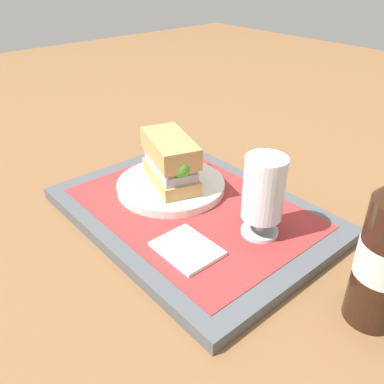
% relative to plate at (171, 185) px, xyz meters
% --- Properties ---
extents(ground_plane, '(3.00, 3.00, 0.00)m').
position_rel_plate_xyz_m(ground_plane, '(0.07, -0.01, -0.03)').
color(ground_plane, brown).
extents(tray, '(0.44, 0.32, 0.02)m').
position_rel_plate_xyz_m(tray, '(0.07, -0.01, -0.02)').
color(tray, '#4C5156').
rests_on(tray, ground_plane).
extents(placemat, '(0.38, 0.27, 0.00)m').
position_rel_plate_xyz_m(placemat, '(0.07, -0.01, -0.01)').
color(placemat, '#9E2D2D').
rests_on(placemat, tray).
extents(plate, '(0.19, 0.19, 0.01)m').
position_rel_plate_xyz_m(plate, '(0.00, 0.00, 0.00)').
color(plate, silver).
rests_on(plate, placemat).
extents(sandwich, '(0.14, 0.10, 0.08)m').
position_rel_plate_xyz_m(sandwich, '(0.00, -0.00, 0.05)').
color(sandwich, tan).
rests_on(sandwich, plate).
extents(beer_glass, '(0.06, 0.06, 0.12)m').
position_rel_plate_xyz_m(beer_glass, '(0.19, 0.02, 0.06)').
color(beer_glass, silver).
rests_on(beer_glass, placemat).
extents(napkin_folded, '(0.09, 0.07, 0.01)m').
position_rel_plate_xyz_m(napkin_folded, '(0.15, -0.09, -0.00)').
color(napkin_folded, white).
rests_on(napkin_folded, placemat).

